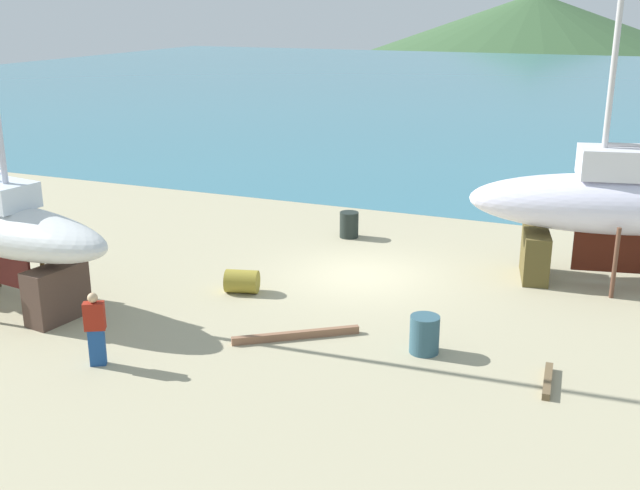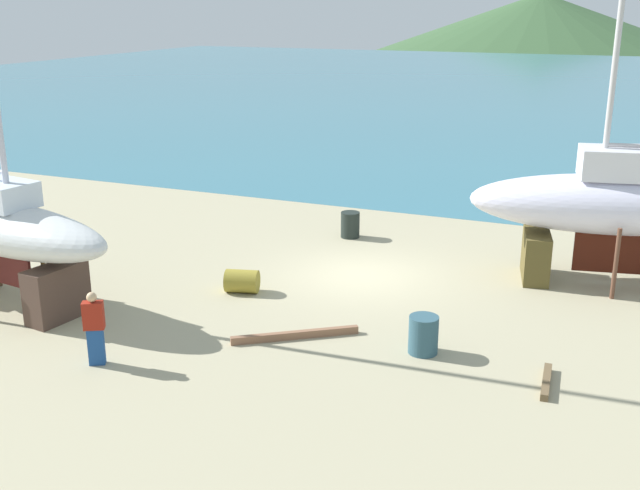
{
  "view_description": "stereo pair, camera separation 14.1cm",
  "coord_description": "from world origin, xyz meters",
  "px_view_note": "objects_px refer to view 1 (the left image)",
  "views": [
    {
      "loc": [
        6.86,
        -19.81,
        7.56
      ],
      "look_at": [
        -0.56,
        -1.77,
        1.38
      ],
      "focal_mm": 43.05,
      "sensor_mm": 36.0,
      "label": 1
    },
    {
      "loc": [
        6.99,
        -19.76,
        7.56
      ],
      "look_at": [
        -0.56,
        -1.77,
        1.38
      ],
      "focal_mm": 43.05,
      "sensor_mm": 36.0,
      "label": 2
    }
  ],
  "objects_px": {
    "barrel_tipped_right": "(242,281)",
    "barrel_rust_near": "(424,334)",
    "barrel_tipped_center": "(349,225)",
    "sailboat_mid_port": "(2,231)",
    "worker": "(95,328)",
    "sailboat_large_starboard": "(614,205)"
  },
  "relations": [
    {
      "from": "sailboat_mid_port",
      "to": "worker",
      "type": "distance_m",
      "value": 4.86
    },
    {
      "from": "sailboat_mid_port",
      "to": "barrel_rust_near",
      "type": "bearing_deg",
      "value": 15.76
    },
    {
      "from": "barrel_rust_near",
      "to": "barrel_tipped_center",
      "type": "distance_m",
      "value": 9.05
    },
    {
      "from": "sailboat_mid_port",
      "to": "worker",
      "type": "xyz_separation_m",
      "value": [
        4.3,
        -1.95,
        -1.16
      ]
    },
    {
      "from": "barrel_tipped_right",
      "to": "barrel_rust_near",
      "type": "distance_m",
      "value": 5.85
    },
    {
      "from": "barrel_tipped_right",
      "to": "barrel_tipped_center",
      "type": "bearing_deg",
      "value": 81.42
    },
    {
      "from": "barrel_tipped_right",
      "to": "sailboat_large_starboard",
      "type": "bearing_deg",
      "value": 26.93
    },
    {
      "from": "barrel_tipped_center",
      "to": "barrel_rust_near",
      "type": "bearing_deg",
      "value": -58.91
    },
    {
      "from": "sailboat_large_starboard",
      "to": "barrel_tipped_right",
      "type": "distance_m",
      "value": 10.43
    },
    {
      "from": "sailboat_mid_port",
      "to": "worker",
      "type": "bearing_deg",
      "value": -15.88
    },
    {
      "from": "barrel_rust_near",
      "to": "sailboat_mid_port",
      "type": "bearing_deg",
      "value": -172.76
    },
    {
      "from": "sailboat_mid_port",
      "to": "sailboat_large_starboard",
      "type": "relative_size",
      "value": 0.84
    },
    {
      "from": "sailboat_mid_port",
      "to": "barrel_rust_near",
      "type": "distance_m",
      "value": 10.92
    },
    {
      "from": "sailboat_large_starboard",
      "to": "barrel_tipped_center",
      "type": "bearing_deg",
      "value": -20.51
    },
    {
      "from": "sailboat_mid_port",
      "to": "barrel_tipped_right",
      "type": "relative_size",
      "value": 13.13
    },
    {
      "from": "sailboat_large_starboard",
      "to": "worker",
      "type": "bearing_deg",
      "value": 32.95
    },
    {
      "from": "sailboat_mid_port",
      "to": "barrel_tipped_center",
      "type": "distance_m",
      "value": 11.05
    },
    {
      "from": "worker",
      "to": "barrel_tipped_center",
      "type": "bearing_deg",
      "value": -37.87
    },
    {
      "from": "sailboat_mid_port",
      "to": "barrel_tipped_center",
      "type": "xyz_separation_m",
      "value": [
        6.05,
        9.11,
        -1.6
      ]
    },
    {
      "from": "barrel_tipped_right",
      "to": "barrel_tipped_center",
      "type": "distance_m",
      "value": 6.04
    },
    {
      "from": "worker",
      "to": "barrel_tipped_right",
      "type": "height_order",
      "value": "worker"
    },
    {
      "from": "barrel_tipped_center",
      "to": "sailboat_mid_port",
      "type": "bearing_deg",
      "value": -123.57
    }
  ]
}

